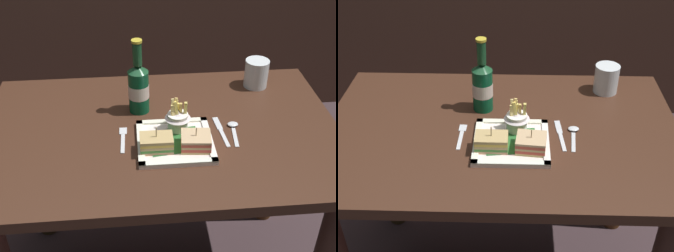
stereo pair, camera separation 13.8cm
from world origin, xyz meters
TOP-DOWN VIEW (x-y plane):
  - dining_table at (0.00, 0.00)m, footprint 1.16×0.75m
  - square_plate at (0.04, -0.08)m, footprint 0.23×0.23m
  - sandwich_half_left at (-0.02, -0.11)m, footprint 0.10×0.07m
  - sandwich_half_right at (0.10, -0.11)m, footprint 0.10×0.09m
  - fries_cup at (0.05, -0.01)m, footprint 0.08×0.08m
  - beer_bottle at (-0.07, 0.12)m, footprint 0.07×0.07m
  - water_glass at (0.37, 0.25)m, footprint 0.09×0.09m
  - fork at (-0.12, -0.04)m, footprint 0.02×0.13m
  - knife at (0.19, -0.02)m, footprint 0.03×0.16m
  - spoon at (0.23, -0.02)m, footprint 0.03×0.13m

SIDE VIEW (x-z plane):
  - dining_table at x=0.00m, z-range 0.22..0.96m
  - fork at x=-0.12m, z-range 0.74..0.74m
  - knife at x=0.19m, z-range 0.74..0.74m
  - spoon at x=0.23m, z-range 0.74..0.75m
  - square_plate at x=0.04m, z-range 0.73..0.75m
  - sandwich_half_right at x=0.10m, z-range 0.73..0.80m
  - sandwich_half_left at x=-0.02m, z-range 0.73..0.81m
  - water_glass at x=0.37m, z-range 0.73..0.83m
  - fries_cup at x=0.05m, z-range 0.73..0.84m
  - beer_bottle at x=-0.07m, z-range 0.70..0.96m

